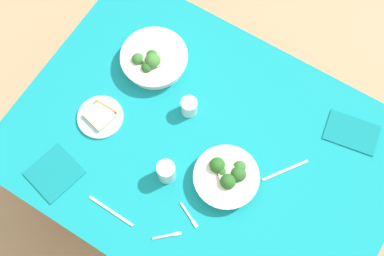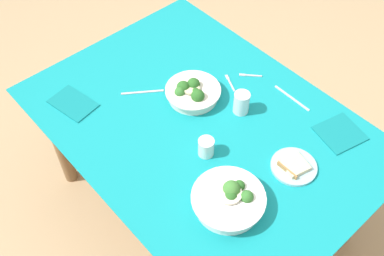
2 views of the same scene
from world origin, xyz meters
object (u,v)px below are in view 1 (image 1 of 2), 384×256
object	(u,v)px
fork_by_near_bowl	(189,216)
napkin_folded_lower	(352,133)
broccoli_bowl_near	(154,60)
water_glass_side	(166,172)
fork_by_far_bowl	(168,235)
table_knife_left	(285,170)
napkin_folded_upper	(54,173)
table_knife_right	(111,211)
broccoli_bowl_far	(227,177)
water_glass_center	(189,107)
bread_side_plate	(100,116)

from	to	relation	value
fork_by_near_bowl	napkin_folded_lower	distance (m)	0.71
broccoli_bowl_near	water_glass_side	distance (m)	0.48
fork_by_far_bowl	table_knife_left	distance (m)	0.51
napkin_folded_upper	napkin_folded_lower	size ratio (longest dim) A/B	0.86
table_knife_right	broccoli_bowl_near	bearing A→B (deg)	109.61
broccoli_bowl_far	napkin_folded_lower	bearing A→B (deg)	-127.77
napkin_folded_lower	table_knife_left	bearing A→B (deg)	61.15
water_glass_center	fork_by_near_bowl	bearing A→B (deg)	121.92
fork_by_far_bowl	napkin_folded_lower	world-z (taller)	napkin_folded_lower
broccoli_bowl_far	fork_by_far_bowl	distance (m)	0.30
broccoli_bowl_near	table_knife_left	world-z (taller)	broccoli_bowl_near
bread_side_plate	water_glass_center	bearing A→B (deg)	-143.46
bread_side_plate	fork_by_near_bowl	world-z (taller)	bread_side_plate
fork_by_far_bowl	napkin_folded_lower	xyz separation A→B (m)	(-0.40, -0.71, 0.00)
table_knife_right	broccoli_bowl_far	bearing A→B (deg)	48.77
broccoli_bowl_far	water_glass_center	xyz separation A→B (m)	(0.27, -0.17, 0.01)
bread_side_plate	napkin_folded_lower	xyz separation A→B (m)	(-0.88, -0.46, -0.01)
broccoli_bowl_far	bread_side_plate	xyz separation A→B (m)	(0.55, 0.04, -0.02)
bread_side_plate	table_knife_left	bearing A→B (deg)	-165.21
broccoli_bowl_far	broccoli_bowl_near	xyz separation A→B (m)	(0.50, -0.27, 0.00)
fork_by_far_bowl	table_knife_left	bearing A→B (deg)	18.08
table_knife_left	napkin_folded_upper	xyz separation A→B (m)	(0.74, 0.47, 0.00)
table_knife_left	napkin_folded_upper	bearing A→B (deg)	157.71
broccoli_bowl_near	table_knife_left	distance (m)	0.69
broccoli_bowl_far	fork_by_near_bowl	world-z (taller)	broccoli_bowl_far
fork_by_near_bowl	napkin_folded_lower	world-z (taller)	napkin_folded_lower
bread_side_plate	water_glass_center	xyz separation A→B (m)	(-0.28, -0.21, 0.03)
water_glass_side	table_knife_right	bearing A→B (deg)	65.62
fork_by_far_bowl	fork_by_near_bowl	size ratio (longest dim) A/B	0.82
bread_side_plate	water_glass_side	xyz separation A→B (m)	(-0.35, 0.06, 0.04)
broccoli_bowl_far	fork_by_far_bowl	size ratio (longest dim) A/B	2.88
bread_side_plate	napkin_folded_lower	bearing A→B (deg)	-152.08
bread_side_plate	fork_by_far_bowl	xyz separation A→B (m)	(-0.48, 0.25, -0.01)
fork_by_far_bowl	napkin_folded_lower	distance (m)	0.82
table_knife_right	bread_side_plate	bearing A→B (deg)	132.31
fork_by_near_bowl	table_knife_right	xyz separation A→B (m)	(0.26, 0.14, -0.00)
broccoli_bowl_far	fork_by_near_bowl	xyz separation A→B (m)	(0.04, 0.19, -0.03)
water_glass_center	table_knife_right	distance (m)	0.50
water_glass_center	broccoli_bowl_near	bearing A→B (deg)	-23.51
water_glass_center	broccoli_bowl_far	bearing A→B (deg)	148.24
bread_side_plate	water_glass_center	size ratio (longest dim) A/B	2.31
napkin_folded_upper	napkin_folded_lower	distance (m)	1.16
water_glass_center	fork_by_far_bowl	world-z (taller)	water_glass_center
table_knife_left	fork_by_near_bowl	bearing A→B (deg)	-177.45
water_glass_center	water_glass_side	xyz separation A→B (m)	(-0.07, 0.27, 0.01)
fork_by_near_bowl	napkin_folded_upper	distance (m)	0.54
fork_by_near_bowl	table_knife_left	bearing A→B (deg)	81.85
table_knife_left	bread_side_plate	bearing A→B (deg)	140.13
table_knife_left	fork_by_far_bowl	bearing A→B (deg)	-173.97
water_glass_center	table_knife_right	xyz separation A→B (m)	(0.03, 0.49, -0.04)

